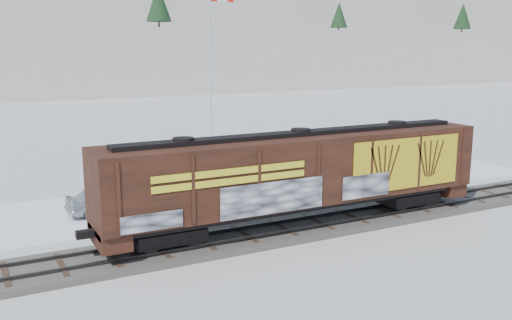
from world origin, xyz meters
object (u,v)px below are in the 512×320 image
car_white (273,183)px  hopper_railcar (300,172)px  flagpole (212,101)px  car_silver (110,198)px  car_dark (349,176)px

car_white → hopper_railcar: bearing=138.3°
flagpole → car_white: bearing=-88.4°
car_white → flagpole: bearing=-21.1°
car_silver → car_dark: 14.82m
hopper_railcar → car_silver: 10.41m
hopper_railcar → flagpole: (1.97, 14.84, 1.98)m
car_dark → car_silver: bearing=96.7°
car_silver → car_white: car_silver is taller
hopper_railcar → car_white: bearing=71.1°
flagpole → car_white: size_ratio=3.02×
hopper_railcar → car_dark: bearing=39.3°
hopper_railcar → flagpole: bearing=82.5°
car_white → car_dark: (5.30, -0.30, -0.06)m
hopper_railcar → flagpole: 15.10m
flagpole → car_silver: 12.70m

